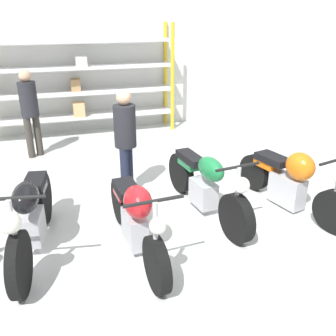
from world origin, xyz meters
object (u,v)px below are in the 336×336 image
Objects in this scene: motorcycle_red at (136,218)px; motorcycle_orange at (292,180)px; person_near_rack at (125,136)px; motorcycle_black at (31,216)px; motorcycle_green at (206,184)px; person_browsing at (29,107)px; shelving_rack at (79,81)px.

motorcycle_orange is (2.30, 0.36, -0.00)m from motorcycle_red.
person_near_rack is at bearing 168.55° from motorcycle_red.
motorcycle_green is at bearing 106.67° from motorcycle_black.
motorcycle_red reaches higher than motorcycle_green.
person_browsing reaches higher than motorcycle_black.
motorcycle_black is at bearing -101.95° from shelving_rack.
person_near_rack is at bearing -178.32° from person_browsing.
shelving_rack is at bearing -164.16° from motorcycle_orange.
person_browsing is at bearing -150.06° from motorcycle_green.
shelving_rack reaches higher than motorcycle_green.
person_browsing is at bearing -146.34° from motorcycle_orange.
motorcycle_red is 3.84m from person_browsing.
motorcycle_green is at bearing -114.51° from motorcycle_orange.
person_near_rack reaches higher than motorcycle_red.
shelving_rack is 4.66m from motorcycle_black.
motorcycle_green is at bearing 166.14° from person_near_rack.
shelving_rack is at bearing -71.58° from person_browsing.
person_near_rack is (1.32, 1.20, 0.44)m from motorcycle_black.
motorcycle_red reaches higher than motorcycle_orange.
motorcycle_green is 1.07× the size of motorcycle_orange.
shelving_rack is 1.96× the size of motorcycle_green.
shelving_rack is at bearing -170.30° from motorcycle_green.
motorcycle_green is 1.33× the size of person_near_rack.
motorcycle_orange is (2.47, -4.45, -0.76)m from shelving_rack.
shelving_rack reaches higher than person_browsing.
motorcycle_red is 1.26m from motorcycle_green.
motorcycle_black is 3.35m from person_browsing.
shelving_rack is 1.57m from person_browsing.
person_browsing reaches higher than motorcycle_green.
person_browsing reaches higher than motorcycle_red.
motorcycle_orange is 4.79m from person_browsing.
motorcycle_green is 1.37m from person_near_rack.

